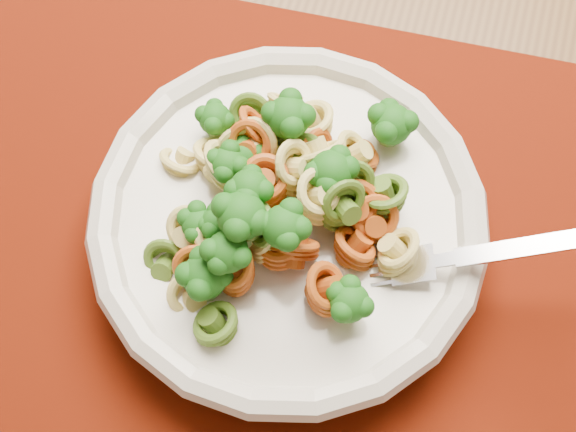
# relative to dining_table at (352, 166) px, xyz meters

# --- Properties ---
(dining_table) EXTENTS (1.53, 1.06, 0.77)m
(dining_table) POSITION_rel_dining_table_xyz_m (0.00, 0.00, 0.00)
(dining_table) COLOR #553517
(dining_table) RESTS_ON ground
(placemat) EXTENTS (0.52, 0.41, 0.00)m
(placemat) POSITION_rel_dining_table_xyz_m (-0.03, -0.13, 0.10)
(placemat) COLOR #561203
(placemat) RESTS_ON dining_table
(pasta_bowl) EXTENTS (0.25, 0.25, 0.05)m
(pasta_bowl) POSITION_rel_dining_table_xyz_m (-0.03, -0.11, 0.13)
(pasta_bowl) COLOR beige
(pasta_bowl) RESTS_ON placemat
(pasta_broccoli_heap) EXTENTS (0.21, 0.21, 0.06)m
(pasta_broccoli_heap) POSITION_rel_dining_table_xyz_m (-0.03, -0.11, 0.15)
(pasta_broccoli_heap) COLOR #D5BA69
(pasta_broccoli_heap) RESTS_ON pasta_bowl
(fork) EXTENTS (0.18, 0.06, 0.08)m
(fork) POSITION_rel_dining_table_xyz_m (0.04, -0.13, 0.15)
(fork) COLOR silver
(fork) RESTS_ON pasta_bowl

